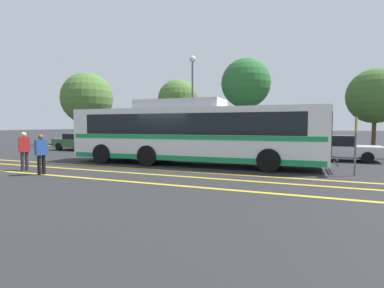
% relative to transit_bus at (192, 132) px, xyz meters
% --- Properties ---
extents(ground_plane, '(220.00, 220.00, 0.00)m').
position_rel_transit_bus_xyz_m(ground_plane, '(-1.03, -0.44, -1.62)').
color(ground_plane, '#262628').
extents(lane_strip_0, '(32.44, 0.20, 0.01)m').
position_rel_transit_bus_xyz_m(lane_strip_0, '(0.02, -2.20, -1.62)').
color(lane_strip_0, gold).
rests_on(lane_strip_0, ground_plane).
extents(lane_strip_1, '(32.44, 0.20, 0.01)m').
position_rel_transit_bus_xyz_m(lane_strip_1, '(0.02, -3.37, -1.62)').
color(lane_strip_1, gold).
rests_on(lane_strip_1, ground_plane).
extents(lane_strip_2, '(32.44, 0.20, 0.01)m').
position_rel_transit_bus_xyz_m(lane_strip_2, '(0.02, -5.03, -1.62)').
color(lane_strip_2, gold).
rests_on(lane_strip_2, ground_plane).
extents(curb_strip, '(40.44, 0.36, 0.15)m').
position_rel_transit_bus_xyz_m(curb_strip, '(0.02, 6.23, -1.54)').
color(curb_strip, '#99999E').
rests_on(curb_strip, ground_plane).
extents(transit_bus, '(12.83, 2.98, 3.24)m').
position_rel_transit_bus_xyz_m(transit_bus, '(0.00, 0.00, 0.00)').
color(transit_bus, silver).
rests_on(transit_bus, ground_plane).
extents(parked_car_0, '(4.19, 2.10, 1.32)m').
position_rel_transit_bus_xyz_m(parked_car_0, '(-11.55, 4.77, -0.94)').
color(parked_car_0, '#335B33').
rests_on(parked_car_0, ground_plane).
extents(parked_car_1, '(4.09, 2.00, 1.32)m').
position_rel_transit_bus_xyz_m(parked_car_1, '(-5.50, 5.09, -0.94)').
color(parked_car_1, '#335B33').
rests_on(parked_car_1, ground_plane).
extents(parked_car_2, '(4.82, 2.08, 1.27)m').
position_rel_transit_bus_xyz_m(parked_car_2, '(0.33, 4.72, -0.96)').
color(parked_car_2, silver).
rests_on(parked_car_2, ground_plane).
extents(parked_car_3, '(4.44, 2.04, 1.40)m').
position_rel_transit_bus_xyz_m(parked_car_3, '(6.90, 4.75, -0.92)').
color(parked_car_3, silver).
rests_on(parked_car_3, ground_plane).
extents(pedestrian_0, '(0.41, 0.47, 1.68)m').
position_rel_transit_bus_xyz_m(pedestrian_0, '(-6.02, -4.53, -0.67)').
color(pedestrian_0, '#2D2D33').
rests_on(pedestrian_0, ground_plane).
extents(pedestrian_1, '(0.35, 0.47, 1.61)m').
position_rel_transit_bus_xyz_m(pedestrian_1, '(-4.42, -5.06, -0.71)').
color(pedestrian_1, black).
rests_on(pedestrian_1, ground_plane).
extents(bus_stop_sign, '(0.07, 0.40, 2.31)m').
position_rel_transit_bus_xyz_m(bus_stop_sign, '(7.15, -0.74, -0.15)').
color(bus_stop_sign, '#59595E').
rests_on(bus_stop_sign, ground_plane).
extents(street_lamp, '(0.49, 0.49, 7.27)m').
position_rel_transit_bus_xyz_m(street_lamp, '(-3.04, 7.68, 3.49)').
color(street_lamp, '#59595E').
rests_on(street_lamp, ground_plane).
extents(tree_0, '(3.91, 3.91, 6.03)m').
position_rel_transit_bus_xyz_m(tree_0, '(9.71, 11.15, 2.44)').
color(tree_0, '#513823').
rests_on(tree_0, ground_plane).
extents(tree_1, '(3.62, 3.62, 6.09)m').
position_rel_transit_bus_xyz_m(tree_1, '(-5.70, 10.82, 2.64)').
color(tree_1, '#513823').
rests_on(tree_1, ground_plane).
extents(tree_2, '(3.68, 3.68, 6.97)m').
position_rel_transit_bus_xyz_m(tree_2, '(0.87, 8.69, 3.49)').
color(tree_2, '#513823').
rests_on(tree_2, ground_plane).
extents(tree_3, '(5.17, 5.17, 7.29)m').
position_rel_transit_bus_xyz_m(tree_3, '(-15.72, 10.56, 3.08)').
color(tree_3, '#513823').
rests_on(tree_3, ground_plane).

